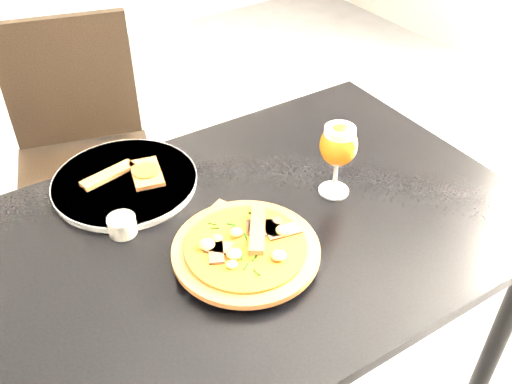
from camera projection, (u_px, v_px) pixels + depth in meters
dining_table at (253, 255)px, 1.29m from camera, size 1.22×0.83×0.75m
chair_far at (84, 155)px, 1.86m from camera, size 0.53×0.53×0.93m
plate_main at (246, 250)px, 1.16m from camera, size 0.33×0.33×0.01m
pizza at (246, 248)px, 1.14m from camera, size 0.30×0.30×0.03m
plate_second at (125, 182)px, 1.34m from camera, size 0.39×0.39×0.02m
crust_scraps at (134, 173)px, 1.34m from camera, size 0.19×0.13×0.02m
loose_crust at (209, 217)px, 1.25m from camera, size 0.12×0.07×0.01m
sauce_cup at (122, 225)px, 1.20m from camera, size 0.06×0.06×0.04m
beer_glass at (339, 146)px, 1.25m from camera, size 0.09×0.09×0.18m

